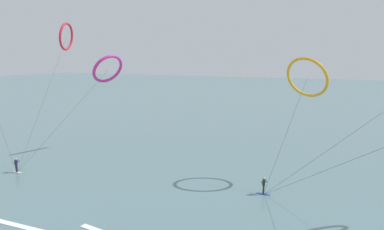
{
  "coord_description": "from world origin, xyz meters",
  "views": [
    {
      "loc": [
        12.62,
        -7.91,
        13.15
      ],
      "look_at": [
        0.0,
        20.86,
        7.59
      ],
      "focal_mm": 30.88,
      "sensor_mm": 36.0,
      "label": 1
    }
  ],
  "objects": [
    {
      "name": "surfer_cobalt",
      "position": [
        6.87,
        22.35,
        0.82
      ],
      "size": [
        1.4,
        0.67,
        1.7
      ],
      "rotation": [
        0.0,
        0.0,
        1.94
      ],
      "color": "#2647B7",
      "rests_on": "ground"
    },
    {
      "name": "sea_water",
      "position": [
        0.0,
        105.86,
        0.04
      ],
      "size": [
        400.0,
        200.0,
        0.08
      ],
      "primitive_type": "cube",
      "color": "slate",
      "rests_on": "ground"
    },
    {
      "name": "surfer_ivory",
      "position": [
        -20.27,
        17.06,
        0.82
      ],
      "size": [
        1.4,
        0.63,
        1.7
      ],
      "rotation": [
        0.0,
        0.0,
        2.88
      ],
      "color": "silver",
      "rests_on": "ground"
    },
    {
      "name": "kite_crimson",
      "position": [
        -22.97,
        28.82,
        15.95
      ],
      "size": [
        3.75,
        13.79,
        17.95
      ],
      "rotation": [
        0.0,
        0.0,
        5.03
      ],
      "color": "red",
      "rests_on": "ground"
    },
    {
      "name": "kite_amber",
      "position": [
        9.78,
        27.94,
        11.04
      ],
      "size": [
        5.46,
        7.54,
        13.18
      ],
      "rotation": [
        0.0,
        0.0,
        2.73
      ],
      "color": "orange",
      "rests_on": "ground"
    },
    {
      "name": "kite_magenta",
      "position": [
        -16.7,
        29.72,
        11.48
      ],
      "size": [
        5.67,
        15.31,
        13.51
      ],
      "rotation": [
        0.0,
        0.0,
        4.39
      ],
      "color": "#CC288E",
      "rests_on": "ground"
    }
  ]
}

